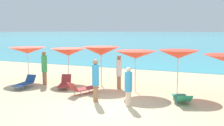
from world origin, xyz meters
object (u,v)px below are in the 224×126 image
object	(u,v)px
umbrella_3	(135,55)
lounge_chair_5	(25,83)
beachgoer_2	(96,79)
umbrella_4	(178,54)
beachgoer_4	(44,67)
lounge_chair_3	(65,83)
lounge_chair_2	(182,98)
umbrella_0	(28,50)
beachgoer_0	(128,86)
lounge_chair_0	(82,88)
umbrella_1	(68,52)
umbrella_2	(101,51)
beachgoer_3	(119,71)

from	to	relation	value
umbrella_3	lounge_chair_5	world-z (taller)	umbrella_3
beachgoer_2	lounge_chair_5	bearing A→B (deg)	-113.74
umbrella_3	umbrella_4	world-z (taller)	umbrella_4
umbrella_3	lounge_chair_5	xyz separation A→B (m)	(-5.76, -1.57, -1.61)
beachgoer_4	lounge_chair_5	bearing A→B (deg)	-37.45
lounge_chair_3	umbrella_3	bearing A→B (deg)	-11.55
lounge_chair_2	beachgoer_2	bearing A→B (deg)	-0.06
umbrella_3	lounge_chair_5	distance (m)	6.18
umbrella_0	beachgoer_0	size ratio (longest dim) A/B	1.38
lounge_chair_0	beachgoer_0	world-z (taller)	beachgoer_0
umbrella_1	umbrella_2	size ratio (longest dim) A/B	1.05
umbrella_2	lounge_chair_0	bearing A→B (deg)	-88.13
umbrella_2	beachgoer_3	world-z (taller)	umbrella_2
umbrella_4	lounge_chair_0	xyz separation A→B (m)	(-4.23, -2.05, -1.65)
lounge_chair_3	beachgoer_3	world-z (taller)	beachgoer_3
lounge_chair_0	beachgoer_3	world-z (taller)	beachgoer_3
umbrella_0	lounge_chair_3	distance (m)	3.79
umbrella_1	umbrella_4	world-z (taller)	umbrella_4
lounge_chair_5	beachgoer_3	distance (m)	5.15
umbrella_0	beachgoer_2	xyz separation A→B (m)	(6.07, -2.67, -0.87)
lounge_chair_0	beachgoer_0	bearing A→B (deg)	-178.34
umbrella_4	lounge_chair_0	distance (m)	4.98
umbrella_4	umbrella_2	bearing A→B (deg)	177.14
lounge_chair_0	lounge_chair_2	size ratio (longest dim) A/B	1.01
umbrella_3	lounge_chair_0	size ratio (longest dim) A/B	1.32
lounge_chair_5	beachgoer_2	size ratio (longest dim) A/B	0.85
lounge_chair_2	umbrella_2	bearing A→B (deg)	-42.24
umbrella_3	umbrella_2	bearing A→B (deg)	163.24
umbrella_4	lounge_chair_0	bearing A→B (deg)	-154.08
lounge_chair_5	beachgoer_0	bearing A→B (deg)	-18.57
lounge_chair_2	umbrella_3	bearing A→B (deg)	-46.43
umbrella_4	lounge_chair_5	distance (m)	8.23
umbrella_3	lounge_chair_2	xyz separation A→B (m)	(2.54, -1.24, -1.66)
umbrella_1	beachgoer_4	xyz separation A→B (m)	(-0.78, -1.30, -0.77)
beachgoer_3	lounge_chair_5	bearing A→B (deg)	18.60
lounge_chair_5	beachgoer_4	size ratio (longest dim) A/B	0.83
beachgoer_3	beachgoer_2	bearing A→B (deg)	88.46
umbrella_0	lounge_chair_0	size ratio (longest dim) A/B	1.31
beachgoer_3	beachgoer_4	world-z (taller)	beachgoer_4
umbrella_4	beachgoer_3	bearing A→B (deg)	-175.76
lounge_chair_0	beachgoer_2	world-z (taller)	beachgoer_2
umbrella_1	umbrella_3	size ratio (longest dim) A/B	1.03
umbrella_3	lounge_chair_5	size ratio (longest dim) A/B	1.41
lounge_chair_0	lounge_chair_3	bearing A→B (deg)	-5.55
umbrella_4	beachgoer_3	world-z (taller)	umbrella_4
lounge_chair_0	lounge_chair_5	world-z (taller)	lounge_chair_0
beachgoer_0	beachgoer_3	xyz separation A→B (m)	(-1.57, 2.83, 0.11)
lounge_chair_2	beachgoer_4	size ratio (longest dim) A/B	0.87
lounge_chair_3	beachgoer_3	xyz separation A→B (m)	(2.74, 1.04, 0.70)
umbrella_0	lounge_chair_2	bearing A→B (deg)	-8.17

